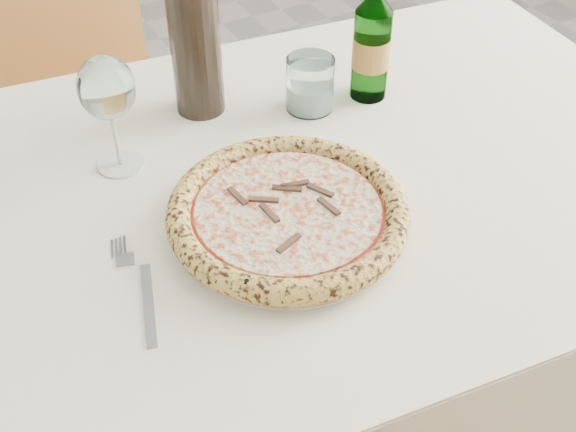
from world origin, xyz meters
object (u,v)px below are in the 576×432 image
(chair_far, at_px, (85,79))
(wine_bottle, at_px, (194,31))
(dining_table, at_px, (256,233))
(beer_bottle, at_px, (372,44))
(plate, at_px, (288,222))
(pizza, at_px, (288,212))
(tumbler, at_px, (310,87))
(wine_glass, at_px, (107,91))

(chair_far, relative_size, wine_bottle, 2.91)
(dining_table, bearing_deg, beer_bottle, 24.74)
(plate, height_order, pizza, pizza)
(dining_table, distance_m, wine_bottle, 0.32)
(dining_table, xyz_separation_m, chair_far, (-0.06, 0.78, -0.13))
(pizza, relative_size, tumbler, 3.67)
(plate, height_order, wine_glass, wine_glass)
(chair_far, relative_size, tumbler, 10.71)
(dining_table, relative_size, tumbler, 16.88)
(chair_far, bearing_deg, plate, -86.30)
(pizza, relative_size, beer_bottle, 1.37)
(dining_table, height_order, tumbler, tumbler)
(wine_bottle, bearing_deg, chair_far, 97.09)
(chair_far, height_order, wine_glass, wine_glass)
(pizza, distance_m, tumbler, 0.29)
(wine_bottle, bearing_deg, dining_table, -93.34)
(tumbler, bearing_deg, pizza, -125.27)
(tumbler, bearing_deg, wine_bottle, 152.48)
(dining_table, relative_size, pizza, 4.60)
(plate, bearing_deg, wine_bottle, 87.70)
(tumbler, relative_size, wine_bottle, 0.27)
(chair_far, height_order, beer_bottle, beer_bottle)
(wine_bottle, bearing_deg, beer_bottle, -20.05)
(plate, xyz_separation_m, wine_glass, (-0.15, 0.24, 0.12))
(wine_glass, height_order, wine_bottle, wine_bottle)
(plate, xyz_separation_m, tumbler, (0.17, 0.24, 0.03))
(tumbler, bearing_deg, beer_bottle, -7.40)
(dining_table, height_order, wine_bottle, wine_bottle)
(chair_far, xyz_separation_m, pizza, (0.06, -0.88, 0.25))
(plate, bearing_deg, dining_table, 90.00)
(dining_table, height_order, chair_far, chair_far)
(chair_far, relative_size, wine_glass, 5.23)
(wine_glass, height_order, tumbler, wine_glass)
(plate, distance_m, wine_glass, 0.30)
(plate, distance_m, tumbler, 0.29)
(dining_table, distance_m, pizza, 0.16)
(tumbler, xyz_separation_m, beer_bottle, (0.10, -0.01, 0.06))
(chair_far, bearing_deg, beer_bottle, -63.39)
(chair_far, distance_m, pizza, 0.92)
(chair_far, xyz_separation_m, tumbler, (0.23, -0.65, 0.26))
(pizza, bearing_deg, plate, 18.31)
(dining_table, height_order, beer_bottle, beer_bottle)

